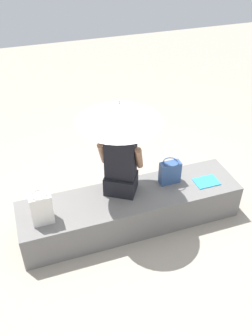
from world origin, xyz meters
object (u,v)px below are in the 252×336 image
object	(u,v)px
person_seated	(121,163)
handbag_black	(170,172)
parasol	(119,112)
magazine	(206,182)
tote_bag_canvas	(41,208)

from	to	relation	value
person_seated	handbag_black	bearing A→B (deg)	-3.78
parasol	magazine	distance (m)	1.43
parasol	magazine	bearing A→B (deg)	-10.50
person_seated	handbag_black	size ratio (longest dim) A/B	3.06
parasol	tote_bag_canvas	bearing A→B (deg)	-167.62
parasol	tote_bag_canvas	size ratio (longest dim) A/B	3.06
parasol	tote_bag_canvas	xyz separation A→B (m)	(-0.90, -0.20, -0.82)
parasol	magazine	xyz separation A→B (m)	(1.00, -0.19, -0.99)
person_seated	parasol	bearing A→B (deg)	176.78
magazine	person_seated	bearing A→B (deg)	169.33
person_seated	magazine	distance (m)	1.08
person_seated	handbag_black	world-z (taller)	person_seated
handbag_black	parasol	bearing A→B (deg)	176.23
handbag_black	magazine	bearing A→B (deg)	-19.62
parasol	magazine	size ratio (longest dim) A/B	4.04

